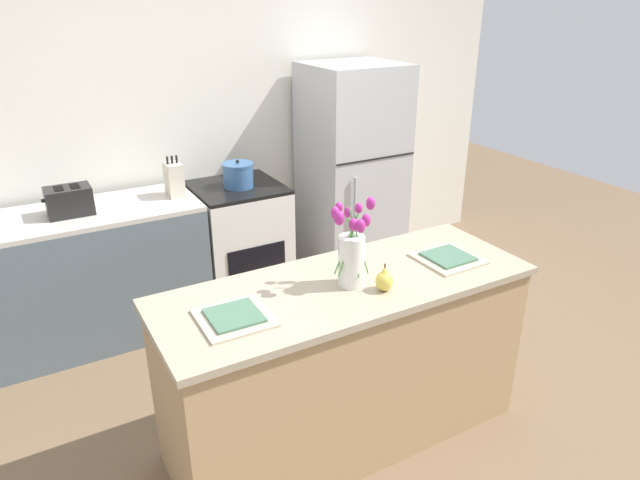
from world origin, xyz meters
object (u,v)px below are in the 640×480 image
Objects in this scene: pear_figurine at (384,280)px; knife_block at (174,180)px; stove_range at (240,244)px; toaster at (69,201)px; plate_setting_left at (234,317)px; cooking_pot at (238,175)px; flower_vase at (352,253)px; plate_setting_right at (448,258)px; refrigerator at (352,174)px.

pear_figurine is 0.49× the size of knife_block.
toaster reaches higher than stove_range.
cooking_pot is at bearing 67.19° from plate_setting_left.
plate_setting_left is at bearing -178.49° from flower_vase.
knife_block is (-0.44, 1.75, 0.06)m from pear_figurine.
plate_setting_left is at bearing 180.00° from plate_setting_right.
toaster is (-0.41, 1.62, 0.07)m from plate_setting_left.
plate_setting_right is 1.38× the size of cooking_pot.
cooking_pot reaches higher than pear_figurine.
cooking_pot is at bearing -3.77° from knife_block.
pear_figurine is 0.48m from plate_setting_right.
flower_vase is at bearing 131.21° from pear_figurine.
refrigerator reaches higher than cooking_pot.
pear_figurine is at bearing -75.99° from knife_block.
toaster is at bearing -179.45° from refrigerator.
knife_block reaches higher than cooking_pot.
plate_setting_left is at bearing 171.51° from pear_figurine.
cooking_pot is at bearing 86.33° from flower_vase.
cooking_pot is (0.10, 1.60, -0.08)m from flower_vase.
pear_figurine is 0.69m from plate_setting_left.
flower_vase reaches higher than stove_range.
pear_figurine is 0.62× the size of cooking_pot.
pear_figurine reaches higher than plate_setting_left.
flower_vase is (-1.05, -1.63, 0.22)m from refrigerator.
cooking_pot is 0.44m from knife_block.
plate_setting_left is (-1.62, -1.64, 0.07)m from refrigerator.
toaster is at bearing 133.68° from plate_setting_right.
stove_range is 3.00× the size of plate_setting_left.
stove_range is 3.29× the size of knife_block.
plate_setting_right is (0.57, -0.02, -0.15)m from flower_vase.
knife_block is at bearing 1.87° from toaster.
pear_figurine is 0.47× the size of toaster.
stove_range is 1.83m from plate_setting_left.
stove_range is 3.17× the size of toaster.
flower_vase is 2.01× the size of cooking_pot.
refrigerator reaches higher than toaster.
flower_vase is 1.60× the size of knife_block.
plate_setting_left reaches higher than stove_range.
plate_setting_right is 1.10× the size of knife_block.
plate_setting_right is at bearing 0.00° from plate_setting_left.
plate_setting_left is (-0.67, -1.64, 0.46)m from stove_range.
refrigerator reaches higher than stove_range.
flower_vase is at bearing -93.67° from cooking_pot.
plate_setting_right is (1.15, 0.00, 0.00)m from plate_setting_left.
stove_range is at bearing 105.06° from cooking_pot.
toaster is (-0.98, 1.61, -0.08)m from flower_vase.
knife_block is at bearing 118.73° from plate_setting_right.
refrigerator is 1.95m from flower_vase.
flower_vase is 1.46× the size of plate_setting_right.
cooking_pot reaches higher than toaster.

